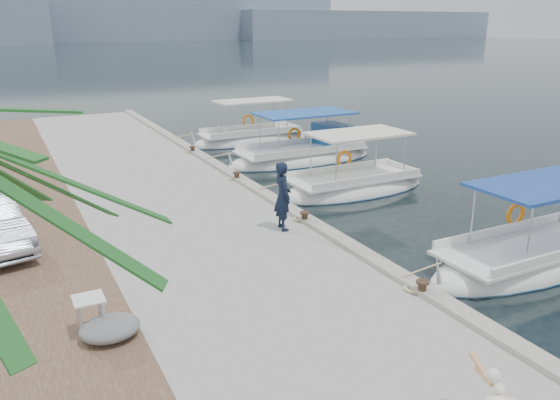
{
  "coord_description": "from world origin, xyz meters",
  "views": [
    {
      "loc": [
        -7.82,
        -11.36,
        6.0
      ],
      "look_at": [
        -1.0,
        1.8,
        1.2
      ],
      "focal_mm": 35.0,
      "sensor_mm": 36.0,
      "label": 1
    }
  ],
  "objects_px": {
    "fishing_caique_e": "(251,140)",
    "fisherman": "(283,196)",
    "fishing_caique_b": "(537,260)",
    "fishing_caique_d": "(303,157)",
    "fishing_caique_c": "(353,188)"
  },
  "relations": [
    {
      "from": "fishing_caique_e",
      "to": "fishing_caique_c",
      "type": "bearing_deg",
      "value": -91.58
    },
    {
      "from": "fishing_caique_d",
      "to": "fishing_caique_e",
      "type": "bearing_deg",
      "value": 95.28
    },
    {
      "from": "fishing_caique_b",
      "to": "fisherman",
      "type": "distance_m",
      "value": 6.9
    },
    {
      "from": "fishing_caique_d",
      "to": "fisherman",
      "type": "xyz_separation_m",
      "value": [
        -5.46,
        -8.42,
        1.28
      ]
    },
    {
      "from": "fishing_caique_b",
      "to": "fishing_caique_d",
      "type": "height_order",
      "value": "same"
    },
    {
      "from": "fishing_caique_e",
      "to": "fisherman",
      "type": "bearing_deg",
      "value": -110.81
    },
    {
      "from": "fishing_caique_d",
      "to": "fishing_caique_e",
      "type": "distance_m",
      "value": 4.81
    },
    {
      "from": "fishing_caique_c",
      "to": "fishing_caique_e",
      "type": "xyz_separation_m",
      "value": [
        0.27,
        9.83,
        0.0
      ]
    },
    {
      "from": "fishing_caique_b",
      "to": "fishing_caique_c",
      "type": "bearing_deg",
      "value": 94.27
    },
    {
      "from": "fishing_caique_e",
      "to": "fisherman",
      "type": "xyz_separation_m",
      "value": [
        -5.02,
        -13.21,
        1.34
      ]
    },
    {
      "from": "fishing_caique_b",
      "to": "fishing_caique_c",
      "type": "xyz_separation_m",
      "value": [
        -0.57,
        7.58,
        0.0
      ]
    },
    {
      "from": "fisherman",
      "to": "fishing_caique_c",
      "type": "bearing_deg",
      "value": -47.37
    },
    {
      "from": "fishing_caique_c",
      "to": "fishing_caique_e",
      "type": "height_order",
      "value": "same"
    },
    {
      "from": "fishing_caique_c",
      "to": "fishing_caique_e",
      "type": "bearing_deg",
      "value": 88.42
    },
    {
      "from": "fishing_caique_b",
      "to": "fisherman",
      "type": "relative_size",
      "value": 3.7
    }
  ]
}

